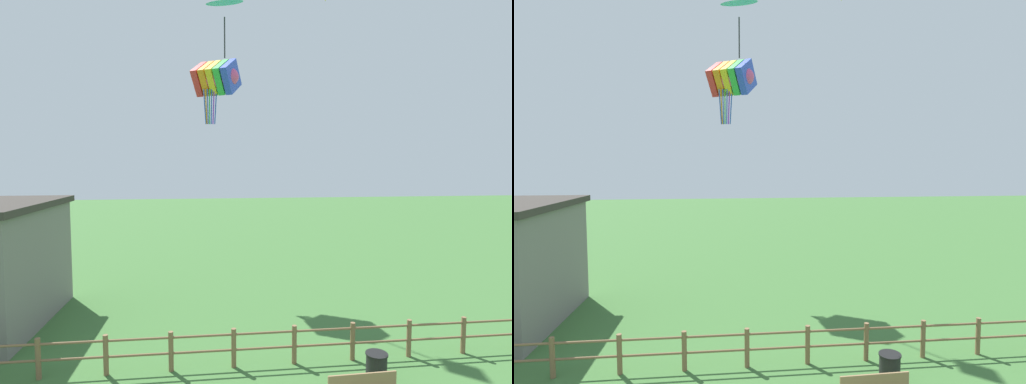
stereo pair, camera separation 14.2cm
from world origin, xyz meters
The scene contains 4 objects.
wooden_fence centered at (0.00, 6.01, 0.64)m, with size 19.49×0.14×1.13m.
trash_bin centered at (2.84, 4.77, 0.40)m, with size 0.59×0.59×0.80m.
kite_rainbow_parafoil centered at (-1.14, 14.22, 9.81)m, with size 2.81×2.59×3.04m.
kite_cyan_delta centered at (-0.92, 10.00, 11.67)m, with size 1.86×1.85×2.24m.
Camera 2 is at (-1.42, -5.01, 5.84)m, focal length 28.00 mm.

